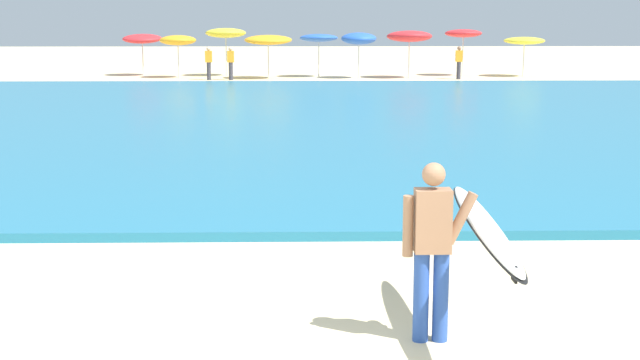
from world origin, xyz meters
TOP-DOWN VIEW (x-y plane):
  - sea at (0.00, 18.65)m, footprint 120.00×28.00m
  - surfer_with_board at (1.59, 0.91)m, footprint 0.91×3.01m
  - beach_umbrella_0 at (-7.95, 38.32)m, footprint 1.98×2.01m
  - beach_umbrella_1 at (-5.92, 36.72)m, footprint 1.79×1.79m
  - beach_umbrella_2 at (-3.67, 38.00)m, footprint 2.04×2.05m
  - beach_umbrella_3 at (-1.46, 35.99)m, footprint 2.30×2.32m
  - beach_umbrella_4 at (1.01, 37.13)m, footprint 1.90×1.91m
  - beach_umbrella_5 at (2.94, 36.18)m, footprint 1.72×1.74m
  - beach_umbrella_6 at (5.42, 36.33)m, footprint 2.22×2.24m
  - beach_umbrella_7 at (8.35, 37.91)m, footprint 1.87×1.88m
  - beach_umbrella_8 at (11.32, 37.30)m, footprint 2.05×2.05m
  - beachgoer_near_row_left at (-4.28, 35.20)m, footprint 0.32×0.20m
  - beachgoer_near_row_mid at (-3.22, 35.10)m, footprint 0.32×0.20m
  - beachgoer_near_row_right at (7.72, 35.40)m, footprint 0.32×0.20m

SIDE VIEW (x-z plane):
  - sea at x=0.00m, z-range 0.00..0.14m
  - beachgoer_near_row_left at x=-4.28m, z-range 0.05..1.63m
  - beachgoer_near_row_mid at x=-3.22m, z-range 0.05..1.63m
  - beachgoer_near_row_right at x=7.72m, z-range 0.05..1.63m
  - surfer_with_board at x=1.59m, z-range 0.17..1.90m
  - beach_umbrella_8 at x=11.32m, z-range 0.79..2.77m
  - beach_umbrella_1 at x=-5.92m, z-range 0.79..2.88m
  - beach_umbrella_0 at x=-7.95m, z-range 0.78..2.95m
  - beach_umbrella_3 at x=-1.46m, z-range 0.79..2.94m
  - beach_umbrella_5 at x=2.94m, z-range 0.80..3.04m
  - beach_umbrella_4 at x=1.01m, z-range 0.85..3.01m
  - beach_umbrella_6 at x=5.42m, z-range 0.85..3.20m
  - beach_umbrella_7 at x=8.35m, z-range 0.95..3.31m
  - beach_umbrella_2 at x=-3.67m, z-range 0.95..3.37m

